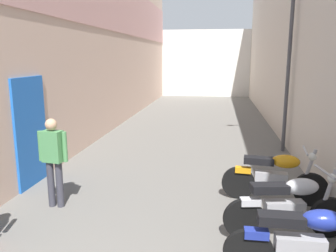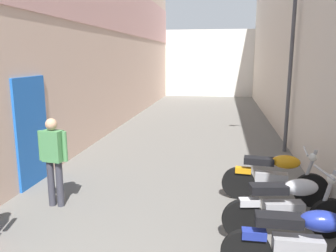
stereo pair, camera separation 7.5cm
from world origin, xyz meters
The scene contains 9 objects.
ground_plane centered at (0.00, 8.99, 0.00)m, with size 37.98×37.98×0.00m, color #66635E.
building_left centered at (-3.05, 10.93, 3.13)m, with size 0.45×21.98×6.20m.
building_right centered at (3.06, 10.99, 3.83)m, with size 0.45×21.98×7.66m.
building_far_end centered at (0.00, 22.98, 2.16)m, with size 8.72×2.00×4.31m, color silver.
motorcycle_third centered at (1.92, 3.18, 0.50)m, with size 1.85×0.58×1.04m.
motorcycle_fourth centered at (1.92, 4.16, 0.50)m, with size 1.84×0.58×1.04m.
motorcycle_fifth centered at (1.92, 5.40, 0.50)m, with size 1.85×0.58×1.04m.
pedestrian_further_down centered at (-1.89, 4.65, 0.92)m, with size 0.52×0.25×1.57m.
street_lamp centered at (2.62, 8.95, 2.91)m, with size 0.79×0.18×5.02m.
Camera 2 is at (0.95, -0.53, 2.58)m, focal length 36.04 mm.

